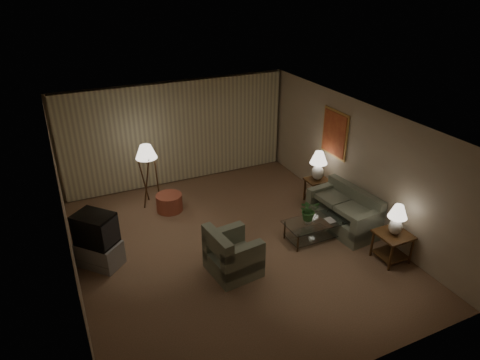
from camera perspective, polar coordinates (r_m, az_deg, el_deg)
name	(u,v)px	position (r m, az deg, el deg)	size (l,w,h in m)	color
ground	(232,246)	(8.96, -1.07, -8.84)	(7.00, 7.00, 0.00)	#9D6D56
room_shell	(204,143)	(9.38, -4.81, 4.90)	(6.04, 7.02, 2.72)	beige
sofa	(343,213)	(9.64, 13.55, -4.36)	(1.75, 1.09, 0.71)	gray
armchair	(233,255)	(8.09, -0.90, -9.96)	(1.08, 1.05, 0.75)	gray
side_table_near	(393,242)	(8.88, 19.67, -7.73)	(0.62, 0.62, 0.60)	#3A1E0F
side_table_far	(316,187)	(10.56, 10.14, -0.86)	(0.53, 0.45, 0.60)	#3A1E0F
table_lamp_near	(397,217)	(8.59, 20.22, -4.68)	(0.36, 0.36, 0.63)	silver
table_lamp_far	(318,163)	(10.30, 10.41, 2.21)	(0.42, 0.42, 0.72)	silver
coffee_table	(313,227)	(9.18, 9.77, -6.26)	(1.22, 0.67, 0.41)	silver
tv_cabinet	(100,253)	(8.77, -18.23, -9.28)	(0.93, 0.95, 0.50)	#969698
crt_tv	(95,229)	(8.47, -18.75, -6.21)	(0.86, 0.87, 0.61)	black
floor_lamp	(148,174)	(10.32, -12.13, 0.76)	(0.50, 0.50, 1.54)	#3A1E0F
ottoman	(169,203)	(10.24, -9.40, -2.98)	(0.61, 0.61, 0.41)	#A74F38
vase	(308,220)	(8.99, 9.08, -5.33)	(0.15, 0.15, 0.16)	white
flowers	(309,207)	(8.83, 9.22, -3.63)	(0.41, 0.35, 0.45)	#377032
book	(327,221)	(9.16, 11.48, -5.41)	(0.17, 0.23, 0.02)	olive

